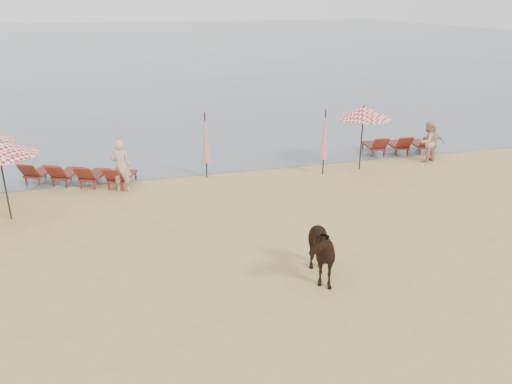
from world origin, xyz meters
TOP-DOWN VIEW (x-y plane):
  - ground at (0.00, 0.00)m, footprint 120.00×120.00m
  - sea at (0.00, 80.00)m, footprint 160.00×140.00m
  - lounger_cluster_left at (-5.31, 10.19)m, footprint 4.17×3.09m
  - lounger_cluster_right at (8.05, 10.57)m, footprint 2.98×1.99m
  - umbrella_open_right at (5.42, 9.06)m, footprint 2.10×2.10m
  - umbrella_closed_left at (-0.64, 9.73)m, footprint 0.31×0.31m
  - umbrella_closed_right at (3.79, 8.92)m, footprint 0.31×0.31m
  - cow at (0.58, 1.78)m, footprint 0.99×1.90m
  - beachgoer_left at (-3.76, 9.06)m, footprint 0.76×0.57m
  - beachgoer_right_a at (8.56, 9.29)m, footprint 1.00×0.89m
  - beachgoer_right_b at (8.83, 9.27)m, footprint 0.96×0.62m

SIDE VIEW (x-z plane):
  - ground at x=0.00m, z-range 0.00..0.00m
  - sea at x=0.00m, z-range -0.03..0.03m
  - lounger_cluster_left at x=-5.31m, z-range 0.12..0.73m
  - lounger_cluster_right at x=8.05m, z-range 0.12..0.73m
  - beachgoer_right_b at x=8.83m, z-range 0.00..1.52m
  - cow at x=0.58m, z-range 0.00..1.55m
  - beachgoer_right_a at x=8.56m, z-range 0.00..1.70m
  - beachgoer_left at x=-3.76m, z-range 0.00..1.89m
  - umbrella_closed_left at x=-0.64m, z-range 0.29..2.80m
  - umbrella_closed_right at x=3.79m, z-range 0.29..2.83m
  - umbrella_open_right at x=5.42m, z-range 1.03..3.59m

